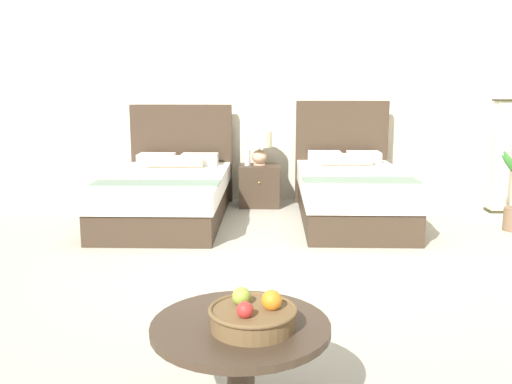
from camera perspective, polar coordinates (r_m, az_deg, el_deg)
name	(u,v)px	position (r m, az deg, el deg)	size (l,w,h in m)	color
ground_plane	(255,274)	(4.57, -0.10, -8.41)	(10.11, 9.73, 0.02)	#A8A494
wall_back	(261,95)	(7.38, 0.49, 9.94)	(10.11, 0.12, 2.76)	beige
bed_near_window	(168,193)	(6.37, -8.97, -0.13)	(1.31, 2.23, 1.26)	#3D2E21
bed_near_corner	(351,192)	(6.33, 9.67, -0.03)	(1.17, 2.12, 1.31)	#3D2E21
nightstand	(259,185)	(7.02, 0.35, 0.67)	(0.50, 0.48, 0.52)	#3D2E21
table_lamp	(260,144)	(6.96, 0.36, 4.97)	(0.31, 0.31, 0.43)	tan
vase	(247,158)	(6.93, -0.89, 3.53)	(0.07, 0.07, 0.20)	#B3C0C3
coffee_table	(241,348)	(2.57, -1.58, -15.71)	(0.80, 0.80, 0.47)	#3D2E21
fruit_bowl	(253,315)	(2.44, -0.31, -12.51)	(0.38, 0.38, 0.17)	brown
floor_lamp_corner	(500,156)	(7.22, 23.68, 3.35)	(0.21, 0.21, 1.34)	#2B2C1A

